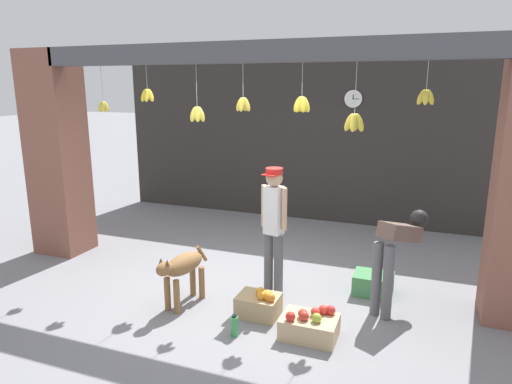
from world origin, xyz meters
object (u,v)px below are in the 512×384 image
at_px(fruit_crate_apples, 310,325).
at_px(dog, 182,269).
at_px(produce_box_green, 373,284).
at_px(shopkeeper, 274,222).
at_px(water_bottle, 234,326).
at_px(wall_clock, 353,99).
at_px(worker_stooping, 396,249).
at_px(fruit_crate_oranges, 259,304).

bearing_deg(fruit_crate_apples, dog, 174.02).
bearing_deg(dog, produce_box_green, 129.98).
xyz_separation_m(dog, shopkeeper, (0.87, 0.66, 0.45)).
bearing_deg(water_bottle, shopkeeper, 86.85).
bearing_deg(wall_clock, worker_stooping, -71.92).
distance_m(fruit_crate_apples, produce_box_green, 1.32).
xyz_separation_m(produce_box_green, water_bottle, (-1.20, -1.47, -0.02)).
height_order(dog, worker_stooping, worker_stooping).
bearing_deg(shopkeeper, worker_stooping, -164.01).
bearing_deg(fruit_crate_apples, produce_box_green, 68.57).
distance_m(fruit_crate_apples, water_bottle, 0.76).
height_order(fruit_crate_apples, produce_box_green, fruit_crate_apples).
bearing_deg(worker_stooping, wall_clock, 136.38).
height_order(fruit_crate_oranges, wall_clock, wall_clock).
bearing_deg(water_bottle, produce_box_green, 50.83).
relative_size(worker_stooping, fruit_crate_oranges, 2.41).
height_order(water_bottle, wall_clock, wall_clock).
xyz_separation_m(dog, fruit_crate_apples, (1.53, -0.16, -0.32)).
relative_size(dog, water_bottle, 3.66).
relative_size(water_bottle, wall_clock, 0.71).
distance_m(shopkeeper, fruit_crate_oranges, 0.96).
xyz_separation_m(fruit_crate_apples, water_bottle, (-0.72, -0.24, -0.02)).
xyz_separation_m(shopkeeper, water_bottle, (-0.06, -1.06, -0.79)).
xyz_separation_m(worker_stooping, wall_clock, (-1.02, 3.13, 1.51)).
height_order(worker_stooping, wall_clock, wall_clock).
height_order(worker_stooping, produce_box_green, worker_stooping).
bearing_deg(fruit_crate_oranges, fruit_crate_apples, -20.52).
distance_m(fruit_crate_apples, wall_clock, 4.54).
bearing_deg(shopkeeper, water_bottle, 100.29).
bearing_deg(worker_stooping, produce_box_green, 154.08).
distance_m(shopkeeper, wall_clock, 3.48).
bearing_deg(water_bottle, wall_clock, 84.25).
bearing_deg(fruit_crate_apples, fruit_crate_oranges, 159.48).
bearing_deg(produce_box_green, worker_stooping, -54.22).
xyz_separation_m(dog, fruit_crate_oranges, (0.90, 0.07, -0.31)).
relative_size(dog, produce_box_green, 1.79).
height_order(shopkeeper, produce_box_green, shopkeeper).
distance_m(dog, water_bottle, 0.97).
height_order(produce_box_green, wall_clock, wall_clock).
distance_m(worker_stooping, fruit_crate_oranges, 1.61).
distance_m(dog, worker_stooping, 2.39).
height_order(fruit_crate_apples, water_bottle, fruit_crate_apples).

